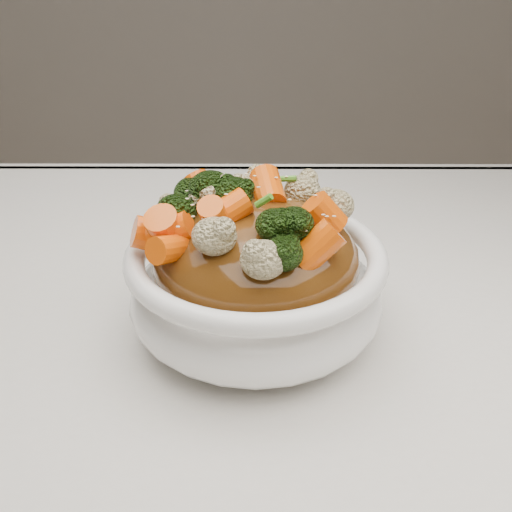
# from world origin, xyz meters

# --- Properties ---
(tablecloth) EXTENTS (1.20, 0.80, 0.04)m
(tablecloth) POSITION_xyz_m (0.00, 0.00, 0.73)
(tablecloth) COLOR silver
(tablecloth) RESTS_ON dining_table
(bowl) EXTENTS (0.26, 0.26, 0.08)m
(bowl) POSITION_xyz_m (-0.03, 0.03, 0.79)
(bowl) COLOR white
(bowl) RESTS_ON tablecloth
(sauce_base) EXTENTS (0.21, 0.21, 0.09)m
(sauce_base) POSITION_xyz_m (-0.03, 0.03, 0.82)
(sauce_base) COLOR #542E0E
(sauce_base) RESTS_ON bowl
(carrots) EXTENTS (0.21, 0.21, 0.05)m
(carrots) POSITION_xyz_m (-0.03, 0.03, 0.87)
(carrots) COLOR #FB5D08
(carrots) RESTS_ON sauce_base
(broccoli) EXTENTS (0.21, 0.21, 0.04)m
(broccoli) POSITION_xyz_m (-0.03, 0.03, 0.87)
(broccoli) COLOR black
(broccoli) RESTS_ON sauce_base
(cauliflower) EXTENTS (0.21, 0.21, 0.03)m
(cauliflower) POSITION_xyz_m (-0.03, 0.03, 0.87)
(cauliflower) COLOR beige
(cauliflower) RESTS_ON sauce_base
(scallions) EXTENTS (0.16, 0.16, 0.02)m
(scallions) POSITION_xyz_m (-0.03, 0.03, 0.87)
(scallions) COLOR #4A9723
(scallions) RESTS_ON sauce_base
(sesame_seeds) EXTENTS (0.19, 0.19, 0.01)m
(sesame_seeds) POSITION_xyz_m (-0.03, 0.03, 0.87)
(sesame_seeds) COLOR beige
(sesame_seeds) RESTS_ON sauce_base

